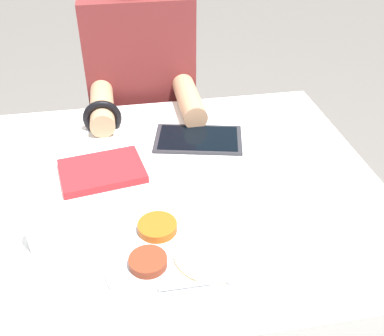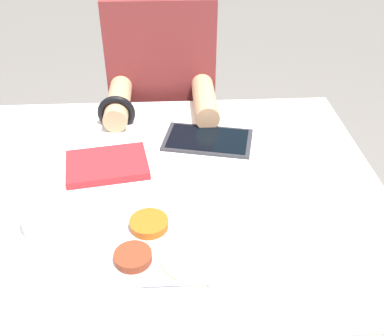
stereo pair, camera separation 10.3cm
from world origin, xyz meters
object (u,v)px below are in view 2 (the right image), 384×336
(tablet_device, at_px, (208,140))
(person_diner, at_px, (164,128))
(drinking_glass, at_px, (38,218))
(thali_tray, at_px, (169,251))
(red_notebook, at_px, (107,165))

(tablet_device, bearing_deg, person_diner, 108.13)
(tablet_device, distance_m, drinking_glass, 0.52)
(thali_tray, relative_size, tablet_device, 1.19)
(red_notebook, xyz_separation_m, tablet_device, (0.26, 0.11, -0.00))
(tablet_device, xyz_separation_m, drinking_glass, (-0.38, -0.35, 0.04))
(red_notebook, bearing_deg, person_diner, 74.66)
(drinking_glass, bearing_deg, tablet_device, 42.56)
(red_notebook, height_order, tablet_device, red_notebook)
(person_diner, xyz_separation_m, drinking_glass, (-0.25, -0.74, 0.22))
(tablet_device, distance_m, person_diner, 0.45)
(person_diner, distance_m, drinking_glass, 0.81)
(tablet_device, relative_size, person_diner, 0.21)
(red_notebook, distance_m, tablet_device, 0.29)
(thali_tray, xyz_separation_m, red_notebook, (-0.15, 0.30, 0.00))
(tablet_device, bearing_deg, drinking_glass, -137.44)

